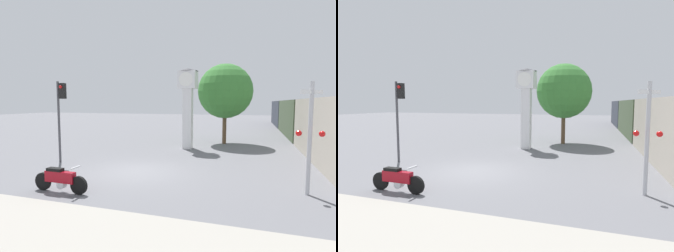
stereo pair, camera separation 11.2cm
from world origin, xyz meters
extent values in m
plane|color=slate|center=(0.00, 0.00, 0.00)|extent=(120.00, 120.00, 0.00)
cylinder|color=black|center=(-0.62, -3.33, 0.32)|extent=(0.64, 0.11, 0.64)
cylinder|color=black|center=(-2.15, -3.31, 0.32)|extent=(0.64, 0.11, 0.64)
cube|color=maroon|center=(-1.39, -3.32, 0.55)|extent=(1.17, 0.25, 0.38)
cube|color=black|center=(-1.60, -3.31, 0.80)|extent=(0.60, 0.25, 0.11)
cylinder|color=silver|center=(-1.33, -3.32, 0.29)|extent=(0.30, 0.22, 0.30)
cube|color=silver|center=(-0.74, -3.33, 0.94)|extent=(0.07, 0.47, 0.04)
cube|color=white|center=(0.77, 6.76, 2.05)|extent=(0.62, 0.62, 4.11)
cube|color=white|center=(0.77, 6.76, 4.69)|extent=(1.17, 1.17, 1.17)
cylinder|color=white|center=(0.77, 6.16, 4.69)|extent=(0.94, 0.02, 0.94)
cone|color=#333338|center=(0.77, 6.76, 5.38)|extent=(1.40, 1.40, 0.20)
cube|color=#425138|center=(9.39, 17.14, 1.70)|extent=(2.80, 11.73, 3.40)
cube|color=#333842|center=(9.39, 29.47, 1.70)|extent=(2.80, 11.73, 3.40)
cylinder|color=#47474C|center=(-4.70, 0.59, 2.13)|extent=(0.12, 0.12, 4.25)
cube|color=black|center=(-4.40, 0.59, 3.75)|extent=(0.28, 0.24, 0.80)
sphere|color=red|center=(-4.40, 0.44, 3.95)|extent=(0.16, 0.16, 0.16)
cylinder|color=#B7B7BC|center=(6.83, -0.94, 1.92)|extent=(0.14, 0.14, 3.85)
cube|color=white|center=(6.83, -0.94, 3.50)|extent=(0.82, 0.82, 0.14)
sphere|color=red|center=(6.48, -0.99, 2.12)|extent=(0.20, 0.20, 0.20)
sphere|color=red|center=(7.18, -0.99, 2.12)|extent=(0.20, 0.20, 0.20)
cylinder|color=brown|center=(2.96, 9.71, 1.19)|extent=(0.30, 0.30, 2.38)
sphere|color=#387A33|center=(2.96, 9.71, 4.03)|extent=(4.13, 4.13, 4.13)
camera|label=1|loc=(4.96, -10.71, 3.13)|focal=28.00mm
camera|label=2|loc=(5.07, -10.68, 3.13)|focal=28.00mm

